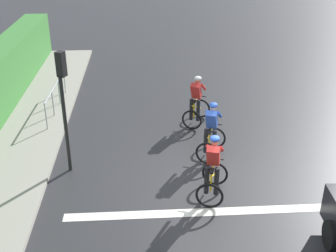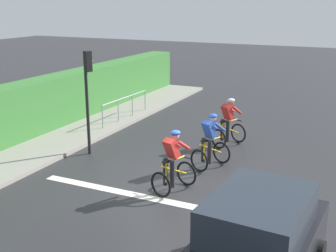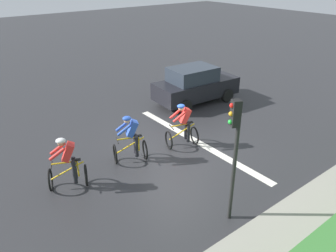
{
  "view_description": "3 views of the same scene",
  "coord_description": "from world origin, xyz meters",
  "px_view_note": "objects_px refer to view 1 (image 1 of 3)",
  "views": [
    {
      "loc": [
        -1.58,
        -9.35,
        6.3
      ],
      "look_at": [
        -0.88,
        1.5,
        1.05
      ],
      "focal_mm": 46.12,
      "sensor_mm": 36.0,
      "label": 1
    },
    {
      "loc": [
        4.51,
        -10.15,
        4.84
      ],
      "look_at": [
        -0.95,
        1.43,
        1.18
      ],
      "focal_mm": 46.94,
      "sensor_mm": 36.0,
      "label": 2
    },
    {
      "loc": [
        -7.98,
        6.48,
        5.99
      ],
      "look_at": [
        0.26,
        0.09,
        0.9
      ],
      "focal_mm": 35.22,
      "sensor_mm": 36.0,
      "label": 3
    }
  ],
  "objects_px": {
    "cyclist_lead": "(196,102)",
    "cyclist_second": "(211,132)",
    "cyclist_mid": "(213,169)",
    "pedestrian_railing_kerbside": "(55,92)",
    "traffic_light_near_crossing": "(63,94)"
  },
  "relations": [
    {
      "from": "cyclist_second",
      "to": "cyclist_mid",
      "type": "height_order",
      "value": "same"
    },
    {
      "from": "traffic_light_near_crossing",
      "to": "pedestrian_railing_kerbside",
      "type": "distance_m",
      "value": 4.36
    },
    {
      "from": "cyclist_lead",
      "to": "cyclist_mid",
      "type": "xyz_separation_m",
      "value": [
        -0.13,
        -4.28,
        0.0
      ]
    },
    {
      "from": "cyclist_mid",
      "to": "pedestrian_railing_kerbside",
      "type": "distance_m",
      "value": 7.3
    },
    {
      "from": "cyclist_mid",
      "to": "cyclist_lead",
      "type": "bearing_deg",
      "value": 88.3
    },
    {
      "from": "cyclist_lead",
      "to": "cyclist_second",
      "type": "height_order",
      "value": "same"
    },
    {
      "from": "traffic_light_near_crossing",
      "to": "cyclist_second",
      "type": "bearing_deg",
      "value": 6.47
    },
    {
      "from": "cyclist_second",
      "to": "traffic_light_near_crossing",
      "type": "distance_m",
      "value": 4.24
    },
    {
      "from": "cyclist_lead",
      "to": "cyclist_mid",
      "type": "height_order",
      "value": "same"
    },
    {
      "from": "cyclist_second",
      "to": "cyclist_mid",
      "type": "relative_size",
      "value": 1.0
    },
    {
      "from": "cyclist_mid",
      "to": "pedestrian_railing_kerbside",
      "type": "relative_size",
      "value": 0.5
    },
    {
      "from": "cyclist_lead",
      "to": "traffic_light_near_crossing",
      "type": "height_order",
      "value": "traffic_light_near_crossing"
    },
    {
      "from": "cyclist_lead",
      "to": "cyclist_mid",
      "type": "relative_size",
      "value": 1.0
    },
    {
      "from": "cyclist_second",
      "to": "cyclist_mid",
      "type": "distance_m",
      "value": 2.05
    },
    {
      "from": "pedestrian_railing_kerbside",
      "to": "cyclist_second",
      "type": "bearing_deg",
      "value": -35.23
    }
  ]
}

